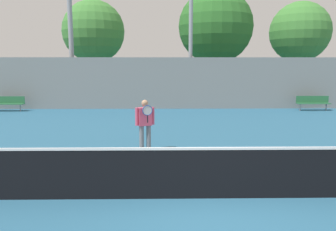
# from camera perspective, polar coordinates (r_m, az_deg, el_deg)

# --- Properties ---
(ground_plane) EXTENTS (100.00, 100.00, 0.00)m
(ground_plane) POSITION_cam_1_polar(r_m,az_deg,el_deg) (6.83, 6.97, -14.11)
(ground_plane) COLOR #285B7A
(tennis_net) EXTENTS (12.24, 0.09, 1.05)m
(tennis_net) POSITION_cam_1_polar(r_m,az_deg,el_deg) (6.64, 7.06, -9.85)
(tennis_net) COLOR #195128
(tennis_net) RESTS_ON ground_plane
(tennis_player) EXTENTS (0.58, 0.49, 1.60)m
(tennis_player) POSITION_cam_1_polar(r_m,az_deg,el_deg) (10.03, -4.02, -1.17)
(tennis_player) COLOR slate
(tennis_player) RESTS_ON ground_plane
(bench_courtside_far) EXTENTS (2.07, 0.40, 0.84)m
(bench_courtside_far) POSITION_cam_1_polar(r_m,az_deg,el_deg) (20.89, -26.37, 2.10)
(bench_courtside_far) COLOR #28663D
(bench_courtside_far) RESTS_ON ground_plane
(bench_by_gate) EXTENTS (1.90, 0.40, 0.84)m
(bench_by_gate) POSITION_cam_1_polar(r_m,az_deg,el_deg) (20.78, 23.92, 2.23)
(bench_by_gate) COLOR #28663D
(bench_by_gate) RESTS_ON ground_plane
(light_pole_near_left) EXTENTS (0.90, 0.60, 10.64)m
(light_pole_near_left) POSITION_cam_1_polar(r_m,az_deg,el_deg) (21.64, -16.76, 17.28)
(light_pole_near_left) COLOR #939399
(light_pole_near_left) RESTS_ON ground_plane
(light_pole_center_back) EXTENTS (0.90, 0.60, 10.32)m
(light_pole_center_back) POSITION_cam_1_polar(r_m,az_deg,el_deg) (20.43, 4.03, 18.62)
(light_pole_center_back) COLOR #939399
(light_pole_center_back) RESTS_ON ground_plane
(back_fence) EXTENTS (34.89, 0.06, 3.07)m
(back_fence) POSITION_cam_1_polar(r_m,az_deg,el_deg) (19.70, 1.71, 5.63)
(back_fence) COLOR gray
(back_fence) RESTS_ON ground_plane
(tree_green_tall) EXTENTS (4.69, 4.69, 7.52)m
(tree_green_tall) POSITION_cam_1_polar(r_m,az_deg,el_deg) (28.56, 21.97, 13.27)
(tree_green_tall) COLOR brown
(tree_green_tall) RESTS_ON ground_plane
(tree_green_broad) EXTENTS (5.59, 5.59, 8.27)m
(tree_green_broad) POSITION_cam_1_polar(r_m,az_deg,el_deg) (25.83, 8.29, 15.05)
(tree_green_broad) COLOR brown
(tree_green_broad) RESTS_ON ground_plane
(tree_dark_dense) EXTENTS (4.82, 4.82, 7.60)m
(tree_dark_dense) POSITION_cam_1_polar(r_m,az_deg,el_deg) (26.97, -12.81, 14.03)
(tree_dark_dense) COLOR brown
(tree_dark_dense) RESTS_ON ground_plane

